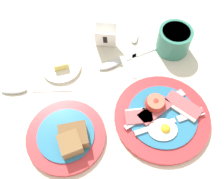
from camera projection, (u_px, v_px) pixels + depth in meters
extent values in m
plane|color=beige|center=(115.00, 119.00, 0.66)|extent=(3.00, 3.00, 0.00)
cylinder|color=red|center=(162.00, 117.00, 0.66)|extent=(0.24, 0.24, 0.01)
cylinder|color=teal|center=(162.00, 116.00, 0.65)|extent=(0.17, 0.17, 0.00)
cube|color=#BC5156|center=(183.00, 105.00, 0.66)|extent=(0.09, 0.09, 0.01)
cube|color=beige|center=(180.00, 109.00, 0.65)|extent=(0.07, 0.07, 0.01)
cube|color=#BC5156|center=(139.00, 117.00, 0.64)|extent=(0.07, 0.04, 0.01)
cube|color=beige|center=(138.00, 111.00, 0.65)|extent=(0.06, 0.01, 0.01)
cube|color=#BC5156|center=(155.00, 111.00, 0.65)|extent=(0.09, 0.08, 0.01)
cube|color=beige|center=(150.00, 106.00, 0.66)|extent=(0.08, 0.06, 0.01)
ellipsoid|color=red|center=(155.00, 103.00, 0.65)|extent=(0.05, 0.05, 0.03)
cylinder|color=#DB664C|center=(156.00, 101.00, 0.64)|extent=(0.04, 0.04, 0.00)
ellipsoid|color=white|center=(163.00, 130.00, 0.63)|extent=(0.07, 0.06, 0.01)
ellipsoid|color=yellow|center=(165.00, 128.00, 0.62)|extent=(0.02, 0.02, 0.01)
cube|color=silver|center=(155.00, 127.00, 0.63)|extent=(0.11, 0.04, 0.00)
cube|color=silver|center=(182.00, 118.00, 0.64)|extent=(0.03, 0.02, 0.00)
cube|color=silver|center=(197.00, 116.00, 0.65)|extent=(0.04, 0.01, 0.00)
cube|color=silver|center=(196.00, 113.00, 0.65)|extent=(0.04, 0.01, 0.00)
cube|color=silver|center=(194.00, 111.00, 0.65)|extent=(0.04, 0.01, 0.00)
cube|color=silver|center=(143.00, 117.00, 0.65)|extent=(0.10, 0.06, 0.00)
cube|color=#9EA0A5|center=(172.00, 99.00, 0.67)|extent=(0.08, 0.06, 0.00)
cylinder|color=red|center=(66.00, 136.00, 0.63)|extent=(0.19, 0.19, 0.01)
cylinder|color=teal|center=(66.00, 135.00, 0.63)|extent=(0.14, 0.14, 0.00)
cube|color=olive|center=(70.00, 144.00, 0.60)|extent=(0.06, 0.06, 0.04)
cube|color=brown|center=(74.00, 136.00, 0.61)|extent=(0.07, 0.07, 0.03)
cylinder|color=#337F6B|center=(174.00, 40.00, 0.75)|extent=(0.10, 0.10, 0.07)
cylinder|color=white|center=(176.00, 32.00, 0.72)|extent=(0.08, 0.08, 0.01)
cylinder|color=silver|center=(61.00, 67.00, 0.74)|extent=(0.11, 0.11, 0.01)
cube|color=#F4E06B|center=(60.00, 64.00, 0.73)|extent=(0.05, 0.04, 0.02)
cube|color=white|center=(105.00, 40.00, 0.75)|extent=(0.06, 0.03, 0.07)
cube|color=white|center=(106.00, 34.00, 0.76)|extent=(0.06, 0.03, 0.07)
cube|color=black|center=(105.00, 40.00, 0.74)|extent=(0.01, 0.01, 0.04)
cube|color=silver|center=(53.00, 89.00, 0.71)|extent=(0.11, 0.02, 0.01)
ellipsoid|color=silver|center=(14.00, 90.00, 0.70)|extent=(0.07, 0.03, 0.01)
cube|color=silver|center=(142.00, 53.00, 0.77)|extent=(0.10, 0.05, 0.01)
ellipsoid|color=silver|center=(109.00, 64.00, 0.74)|extent=(0.07, 0.05, 0.01)
cube|color=silver|center=(134.00, 63.00, 0.75)|extent=(0.02, 0.11, 0.01)
ellipsoid|color=silver|center=(134.00, 35.00, 0.80)|extent=(0.03, 0.07, 0.01)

